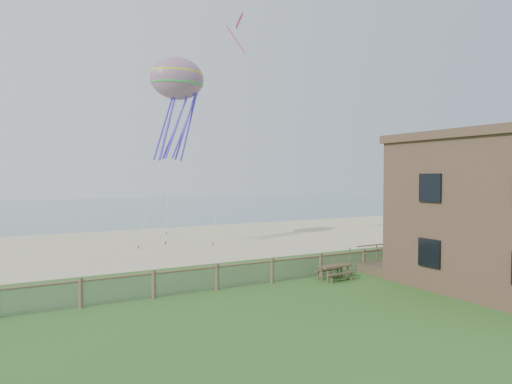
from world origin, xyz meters
TOP-DOWN VIEW (x-y plane):
  - ground at (0.00, 0.00)m, footprint 160.00×160.00m
  - sand_beach at (0.00, 22.00)m, footprint 72.00×20.00m
  - ocean at (0.00, 66.00)m, footprint 160.00×68.00m
  - chainlink_fence at (0.00, 6.00)m, footprint 36.20×0.20m
  - motel_deck at (13.00, 5.00)m, footprint 15.00×2.00m
  - picnic_table at (3.17, 5.00)m, footprint 1.75×1.35m
  - octopus_kite at (-1.11, 16.85)m, footprint 4.07×3.20m
  - kite_red at (2.54, 14.57)m, footprint 1.92×1.62m

SIDE VIEW (x-z plane):
  - ground at x=0.00m, z-range 0.00..0.00m
  - ocean at x=0.00m, z-range -0.01..0.01m
  - sand_beach at x=0.00m, z-range -0.01..0.01m
  - motel_deck at x=13.00m, z-range 0.00..0.50m
  - picnic_table at x=3.17m, z-range 0.00..0.72m
  - chainlink_fence at x=0.00m, z-range -0.07..1.18m
  - octopus_kite at x=-1.11m, z-range 6.33..13.87m
  - kite_red at x=2.54m, z-range 14.00..16.45m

